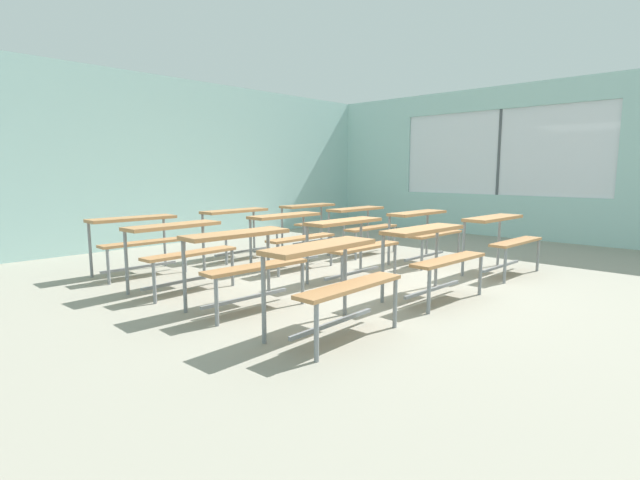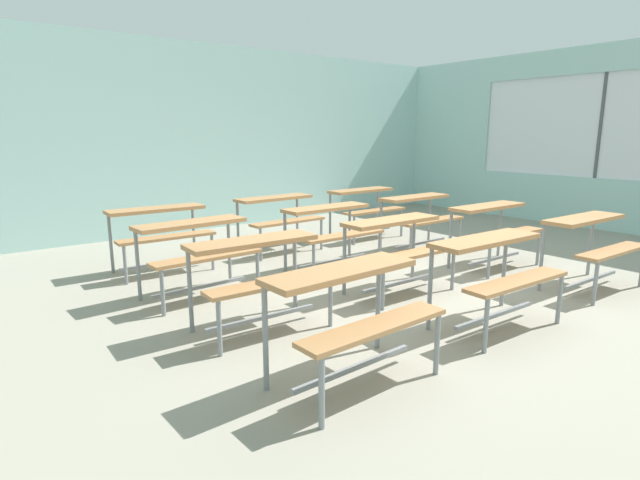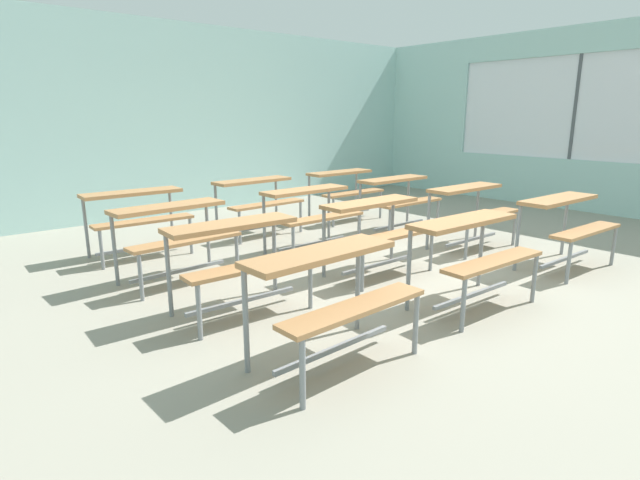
{
  "view_description": "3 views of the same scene",
  "coord_description": "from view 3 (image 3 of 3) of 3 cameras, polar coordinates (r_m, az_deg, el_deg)",
  "views": [
    {
      "loc": [
        -4.6,
        -3.57,
        1.34
      ],
      "look_at": [
        -0.17,
        0.6,
        0.45
      ],
      "focal_mm": 26.82,
      "sensor_mm": 36.0,
      "label": 1
    },
    {
      "loc": [
        -3.8,
        -3.3,
        1.6
      ],
      "look_at": [
        -0.9,
        0.43,
        0.58
      ],
      "focal_mm": 28.0,
      "sensor_mm": 36.0,
      "label": 2
    },
    {
      "loc": [
        -3.8,
        -3.3,
        1.6
      ],
      "look_at": [
        -1.14,
        -0.16,
        0.56
      ],
      "focal_mm": 28.0,
      "sensor_mm": 36.0,
      "label": 3
    }
  ],
  "objects": [
    {
      "name": "wall_right",
      "position": [
        9.35,
        30.62,
        11.36
      ],
      "size": [
        0.12,
        9.0,
        3.0
      ],
      "color": "#A8D1CC",
      "rests_on": "ground"
    },
    {
      "name": "desk_bench_r2c1",
      "position": [
        5.87,
        -1.03,
        4.06
      ],
      "size": [
        1.1,
        0.59,
        0.74
      ],
      "rotation": [
        0.0,
        0.0,
        0.0
      ],
      "color": "#A87547",
      "rests_on": "ground"
    },
    {
      "name": "desk_bench_r3c0",
      "position": [
        6.06,
        -20.24,
        3.49
      ],
      "size": [
        1.12,
        0.62,
        0.74
      ],
      "rotation": [
        0.0,
        0.0,
        -0.03
      ],
      "color": "#A87547",
      "rests_on": "ground"
    },
    {
      "name": "desk_bench_r3c1",
      "position": [
        6.79,
        -7.15,
        5.33
      ],
      "size": [
        1.12,
        0.63,
        0.74
      ],
      "rotation": [
        0.0,
        0.0,
        0.04
      ],
      "color": "#A87547",
      "rests_on": "ground"
    },
    {
      "name": "desk_bench_r1c1",
      "position": [
        5.07,
        6.62,
        2.32
      ],
      "size": [
        1.11,
        0.6,
        0.74
      ],
      "rotation": [
        0.0,
        0.0,
        -0.01
      ],
      "color": "#A87547",
      "rests_on": "ground"
    },
    {
      "name": "desk_bench_r1c0",
      "position": [
        4.08,
        -9.31,
        -0.68
      ],
      "size": [
        1.12,
        0.64,
        0.74
      ],
      "rotation": [
        0.0,
        0.0,
        -0.04
      ],
      "color": "#A87547",
      "rests_on": "ground"
    },
    {
      "name": "desk_bench_r2c0",
      "position": [
        5.01,
        -16.3,
        1.71
      ],
      "size": [
        1.13,
        0.64,
        0.74
      ],
      "rotation": [
        0.0,
        0.0,
        0.05
      ],
      "color": "#A87547",
      "rests_on": "ground"
    },
    {
      "name": "desk_bench_r1c2",
      "position": [
        6.34,
        16.98,
        4.18
      ],
      "size": [
        1.11,
        0.61,
        0.74
      ],
      "rotation": [
        0.0,
        0.0,
        -0.02
      ],
      "color": "#A87547",
      "rests_on": "ground"
    },
    {
      "name": "wall_back",
      "position": [
        8.68,
        -14.66,
        13.11
      ],
      "size": [
        10.0,
        0.12,
        3.0
      ],
      "primitive_type": "cube",
      "color": "#A8D1CC",
      "rests_on": "ground"
    },
    {
      "name": "desk_bench_r0c0",
      "position": [
        3.2,
        1.38,
        -4.67
      ],
      "size": [
        1.11,
        0.62,
        0.74
      ],
      "rotation": [
        0.0,
        0.0,
        0.03
      ],
      "color": "#A87547",
      "rests_on": "ground"
    },
    {
      "name": "desk_bench_r0c1",
      "position": [
        4.36,
        17.09,
        -0.19
      ],
      "size": [
        1.12,
        0.63,
        0.74
      ],
      "rotation": [
        0.0,
        0.0,
        -0.04
      ],
      "color": "#A87547",
      "rests_on": "ground"
    },
    {
      "name": "desk_bench_r3c2",
      "position": [
        7.72,
        2.82,
        6.48
      ],
      "size": [
        1.1,
        0.59,
        0.74
      ],
      "rotation": [
        0.0,
        0.0,
        0.0
      ],
      "color": "#A87547",
      "rests_on": "ground"
    },
    {
      "name": "desk_bench_r0c2",
      "position": [
        5.84,
        26.42,
        2.5
      ],
      "size": [
        1.12,
        0.63,
        0.74
      ],
      "rotation": [
        0.0,
        0.0,
        -0.04
      ],
      "color": "#A87547",
      "rests_on": "ground"
    },
    {
      "name": "desk_bench_r2c2",
      "position": [
        6.98,
        9.0,
        5.5
      ],
      "size": [
        1.1,
        0.59,
        0.74
      ],
      "rotation": [
        0.0,
        0.0,
        -0.0
      ],
      "color": "#A87547",
      "rests_on": "ground"
    },
    {
      "name": "ground",
      "position": [
        5.29,
        8.37,
        -3.83
      ],
      "size": [
        10.0,
        9.0,
        0.05
      ],
      "primitive_type": "cube",
      "color": "gray"
    }
  ]
}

